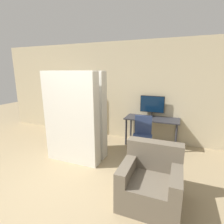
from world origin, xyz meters
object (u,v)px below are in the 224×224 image
object	(u,v)px
bookshelf	(79,108)
armchair	(151,181)
office_chair	(142,140)
mattress_far	(81,114)
mattress_near	(72,118)
monitor	(152,105)

from	to	relation	value
bookshelf	armchair	xyz separation A→B (m)	(2.61, -2.23, -0.48)
office_chair	armchair	xyz separation A→B (m)	(0.44, -1.45, -0.04)
bookshelf	armchair	size ratio (longest dim) A/B	1.97
bookshelf	mattress_far	xyz separation A→B (m)	(0.85, -1.28, 0.16)
mattress_far	armchair	xyz separation A→B (m)	(1.75, -0.95, -0.64)
bookshelf	mattress_near	distance (m)	1.87
monitor	office_chair	xyz separation A→B (m)	(-0.07, -0.79, -0.69)
monitor	office_chair	world-z (taller)	monitor
bookshelf	monitor	bearing A→B (deg)	0.21
office_chair	mattress_near	distance (m)	1.69
monitor	mattress_far	bearing A→B (deg)	-136.93
bookshelf	mattress_near	xyz separation A→B (m)	(0.85, -1.65, 0.16)
bookshelf	armchair	bearing A→B (deg)	-40.51
office_chair	mattress_far	distance (m)	1.53
mattress_near	mattress_far	size ratio (longest dim) A/B	1.00
bookshelf	mattress_far	distance (m)	1.55
office_chair	mattress_near	bearing A→B (deg)	-146.34
office_chair	bookshelf	bearing A→B (deg)	160.20
monitor	mattress_far	xyz separation A→B (m)	(-1.38, -1.29, -0.08)
office_chair	armchair	bearing A→B (deg)	-72.95
office_chair	mattress_far	world-z (taller)	mattress_far
monitor	bookshelf	size ratio (longest dim) A/B	0.37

